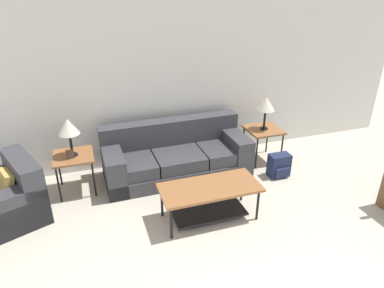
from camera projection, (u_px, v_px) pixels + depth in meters
name	position (u px, v px, depth m)	size (l,w,h in m)	color
wall_back	(169.00, 85.00, 5.48)	(8.69, 0.06, 2.60)	silver
couch	(176.00, 156.00, 5.40)	(2.26, 0.94, 0.82)	#38383D
armchair	(3.00, 201.00, 4.32)	(1.23, 1.21, 0.80)	#38383D
coffee_table	(210.00, 195.00, 4.33)	(1.26, 0.58, 0.48)	#935B33
side_table_left	(74.00, 159.00, 4.85)	(0.55, 0.56, 0.58)	#935B33
side_table_right	(263.00, 132.00, 5.72)	(0.55, 0.56, 0.58)	#935B33
table_lamp_left	(68.00, 127.00, 4.64)	(0.29, 0.29, 0.55)	black
table_lamp_right	(266.00, 105.00, 5.51)	(0.29, 0.29, 0.55)	black
backpack	(279.00, 166.00, 5.37)	(0.33, 0.27, 0.37)	#1E2847
picture_frame	(70.00, 154.00, 4.72)	(0.10, 0.04, 0.13)	#4C3828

